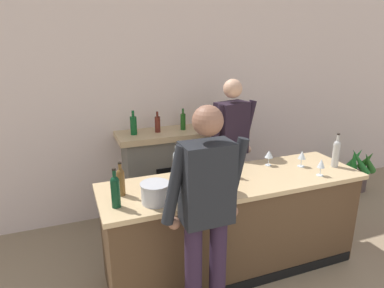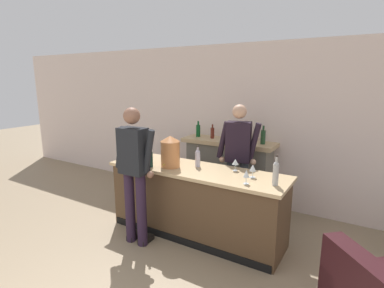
{
  "view_description": "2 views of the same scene",
  "coord_description": "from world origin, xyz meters",
  "px_view_note": "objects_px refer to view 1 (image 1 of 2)",
  "views": [
    {
      "loc": [
        -1.52,
        0.07,
        2.25
      ],
      "look_at": [
        -0.32,
        3.2,
        1.18
      ],
      "focal_mm": 32.0,
      "sensor_mm": 36.0,
      "label": 1
    },
    {
      "loc": [
        1.9,
        -0.69,
        2.16
      ],
      "look_at": [
        -0.29,
        2.91,
        1.25
      ],
      "focal_mm": 28.0,
      "sensor_mm": 36.0,
      "label": 2
    }
  ],
  "objects_px": {
    "wine_bottle_chardonnay_pale": "(185,186)",
    "wine_bottle_rose_blush": "(336,152)",
    "person_customer": "(206,216)",
    "wine_bottle_port_short": "(115,190)",
    "potted_plant_corner": "(359,170)",
    "wine_bottle_merlot_tall": "(227,163)",
    "wine_glass_front_right": "(321,164)",
    "wine_bottle_riesling_slim": "(177,164)",
    "wine_bottle_burgundy_dark": "(121,181)",
    "ice_bucket_steel": "(155,193)",
    "wine_glass_front_left": "(302,156)",
    "person_bartender": "(231,149)",
    "copper_dispenser": "(205,166)",
    "wine_glass_mid_counter": "(269,155)",
    "fireplace_stone": "(182,171)"
  },
  "relations": [
    {
      "from": "potted_plant_corner",
      "to": "wine_bottle_riesling_slim",
      "type": "distance_m",
      "value": 3.3
    },
    {
      "from": "person_customer",
      "to": "person_bartender",
      "type": "distance_m",
      "value": 1.58
    },
    {
      "from": "person_bartender",
      "to": "person_customer",
      "type": "bearing_deg",
      "value": -123.61
    },
    {
      "from": "wine_bottle_merlot_tall",
      "to": "wine_glass_front_left",
      "type": "relative_size",
      "value": 1.74
    },
    {
      "from": "wine_bottle_riesling_slim",
      "to": "wine_bottle_burgundy_dark",
      "type": "bearing_deg",
      "value": -163.99
    },
    {
      "from": "wine_glass_front_left",
      "to": "wine_bottle_rose_blush",
      "type": "bearing_deg",
      "value": -21.47
    },
    {
      "from": "wine_bottle_riesling_slim",
      "to": "wine_bottle_burgundy_dark",
      "type": "distance_m",
      "value": 0.56
    },
    {
      "from": "wine_bottle_burgundy_dark",
      "to": "wine_bottle_rose_blush",
      "type": "distance_m",
      "value": 2.15
    },
    {
      "from": "ice_bucket_steel",
      "to": "wine_glass_mid_counter",
      "type": "height_order",
      "value": "ice_bucket_steel"
    },
    {
      "from": "ice_bucket_steel",
      "to": "wine_bottle_chardonnay_pale",
      "type": "height_order",
      "value": "wine_bottle_chardonnay_pale"
    },
    {
      "from": "fireplace_stone",
      "to": "wine_glass_front_right",
      "type": "distance_m",
      "value": 1.79
    },
    {
      "from": "fireplace_stone",
      "to": "wine_glass_front_right",
      "type": "relative_size",
      "value": 9.52
    },
    {
      "from": "ice_bucket_steel",
      "to": "wine_glass_front_right",
      "type": "relative_size",
      "value": 1.41
    },
    {
      "from": "person_bartender",
      "to": "wine_bottle_port_short",
      "type": "xyz_separation_m",
      "value": [
        -1.44,
        -0.85,
        0.11
      ]
    },
    {
      "from": "wine_bottle_riesling_slim",
      "to": "wine_glass_front_left",
      "type": "distance_m",
      "value": 1.3
    },
    {
      "from": "wine_bottle_chardonnay_pale",
      "to": "ice_bucket_steel",
      "type": "bearing_deg",
      "value": 165.07
    },
    {
      "from": "wine_bottle_riesling_slim",
      "to": "wine_bottle_port_short",
      "type": "height_order",
      "value": "wine_bottle_riesling_slim"
    },
    {
      "from": "wine_glass_mid_counter",
      "to": "fireplace_stone",
      "type": "bearing_deg",
      "value": 118.5
    },
    {
      "from": "wine_bottle_chardonnay_pale",
      "to": "wine_bottle_rose_blush",
      "type": "height_order",
      "value": "wine_bottle_rose_blush"
    },
    {
      "from": "person_customer",
      "to": "wine_glass_front_right",
      "type": "distance_m",
      "value": 1.42
    },
    {
      "from": "person_bartender",
      "to": "wine_bottle_riesling_slim",
      "type": "relative_size",
      "value": 5.25
    },
    {
      "from": "wine_bottle_riesling_slim",
      "to": "wine_bottle_burgundy_dark",
      "type": "height_order",
      "value": "wine_bottle_riesling_slim"
    },
    {
      "from": "person_customer",
      "to": "wine_bottle_chardonnay_pale",
      "type": "bearing_deg",
      "value": 94.98
    },
    {
      "from": "wine_bottle_riesling_slim",
      "to": "wine_bottle_port_short",
      "type": "xyz_separation_m",
      "value": [
        -0.62,
        -0.35,
        -0.01
      ]
    },
    {
      "from": "person_bartender",
      "to": "copper_dispenser",
      "type": "xyz_separation_m",
      "value": [
        -0.67,
        -0.81,
        0.18
      ]
    },
    {
      "from": "potted_plant_corner",
      "to": "wine_glass_mid_counter",
      "type": "distance_m",
      "value": 2.38
    },
    {
      "from": "person_customer",
      "to": "wine_bottle_port_short",
      "type": "xyz_separation_m",
      "value": [
        -0.56,
        0.47,
        0.09
      ]
    },
    {
      "from": "wine_glass_front_right",
      "to": "wine_glass_front_left",
      "type": "bearing_deg",
      "value": 93.81
    },
    {
      "from": "wine_bottle_merlot_tall",
      "to": "wine_glass_front_right",
      "type": "relative_size",
      "value": 1.73
    },
    {
      "from": "wine_bottle_port_short",
      "to": "wine_glass_mid_counter",
      "type": "height_order",
      "value": "wine_bottle_port_short"
    },
    {
      "from": "wine_bottle_merlot_tall",
      "to": "wine_bottle_chardonnay_pale",
      "type": "xyz_separation_m",
      "value": [
        -0.55,
        -0.35,
        -0.0
      ]
    },
    {
      "from": "person_customer",
      "to": "wine_glass_mid_counter",
      "type": "xyz_separation_m",
      "value": [
        1.05,
        0.81,
        0.07
      ]
    },
    {
      "from": "potted_plant_corner",
      "to": "wine_bottle_merlot_tall",
      "type": "xyz_separation_m",
      "value": [
        -2.65,
        -0.83,
        0.77
      ]
    },
    {
      "from": "wine_bottle_chardonnay_pale",
      "to": "wine_glass_front_right",
      "type": "relative_size",
      "value": 1.73
    },
    {
      "from": "wine_glass_front_left",
      "to": "wine_bottle_port_short",
      "type": "bearing_deg",
      "value": -174.18
    },
    {
      "from": "fireplace_stone",
      "to": "wine_bottle_merlot_tall",
      "type": "xyz_separation_m",
      "value": [
        0.05,
        -1.15,
        0.51
      ]
    },
    {
      "from": "ice_bucket_steel",
      "to": "wine_bottle_rose_blush",
      "type": "distance_m",
      "value": 1.92
    },
    {
      "from": "fireplace_stone",
      "to": "wine_bottle_rose_blush",
      "type": "distance_m",
      "value": 1.86
    },
    {
      "from": "potted_plant_corner",
      "to": "wine_glass_front_right",
      "type": "height_order",
      "value": "wine_glass_front_right"
    },
    {
      "from": "potted_plant_corner",
      "to": "wine_bottle_port_short",
      "type": "distance_m",
      "value": 3.97
    },
    {
      "from": "wine_bottle_burgundy_dark",
      "to": "wine_bottle_chardonnay_pale",
      "type": "relative_size",
      "value": 0.99
    },
    {
      "from": "wine_bottle_riesling_slim",
      "to": "wine_bottle_rose_blush",
      "type": "distance_m",
      "value": 1.63
    },
    {
      "from": "person_bartender",
      "to": "ice_bucket_steel",
      "type": "distance_m",
      "value": 1.44
    },
    {
      "from": "wine_bottle_riesling_slim",
      "to": "wine_glass_front_left",
      "type": "xyz_separation_m",
      "value": [
        1.29,
        -0.16,
        -0.03
      ]
    },
    {
      "from": "wine_bottle_port_short",
      "to": "fireplace_stone",
      "type": "bearing_deg",
      "value": 53.42
    },
    {
      "from": "person_customer",
      "to": "wine_bottle_rose_blush",
      "type": "distance_m",
      "value": 1.75
    },
    {
      "from": "person_bartender",
      "to": "wine_glass_mid_counter",
      "type": "relative_size",
      "value": 11.2
    },
    {
      "from": "copper_dispenser",
      "to": "wine_glass_front_right",
      "type": "bearing_deg",
      "value": -5.48
    },
    {
      "from": "fireplace_stone",
      "to": "wine_glass_front_right",
      "type": "bearing_deg",
      "value": -58.84
    },
    {
      "from": "potted_plant_corner",
      "to": "wine_bottle_riesling_slim",
      "type": "height_order",
      "value": "wine_bottle_riesling_slim"
    }
  ]
}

